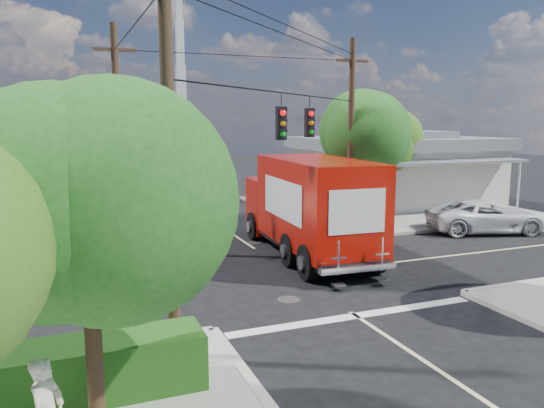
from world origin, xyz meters
TOP-DOWN VIEW (x-y plane):
  - ground at (0.00, 0.00)m, footprint 120.00×120.00m
  - sidewalk_ne at (10.88, 10.88)m, footprint 14.12×14.12m
  - road_markings at (0.00, -1.47)m, footprint 32.00×32.00m
  - building_ne at (12.50, 11.97)m, footprint 11.80×10.20m
  - radio_tower at (0.50, 20.00)m, footprint 0.80×0.80m
  - tree_sw_front at (-6.99, -7.54)m, footprint 3.88×3.78m
  - tree_ne_front at (7.21, 6.76)m, footprint 4.21×4.14m
  - tree_ne_back at (9.81, 8.96)m, footprint 3.77×3.66m
  - palm_nw_front at (-7.50, 7.50)m, footprint 3.01×3.08m
  - palm_nw_back at (-9.50, 9.00)m, footprint 3.01×3.08m
  - utility_poles at (-1.58, 1.60)m, footprint 12.00×10.68m
  - picket_fence at (-7.80, -5.60)m, footprint 5.94×0.06m
  - hedge_sw at (-8.00, -6.40)m, footprint 6.20×1.20m
  - vending_boxes at (6.50, 6.20)m, footprint 1.90×0.50m
  - delivery_truck at (1.64, 2.18)m, footprint 3.37×9.17m
  - parked_car at (11.50, 3.00)m, footprint 6.05×4.07m

SIDE VIEW (x-z plane):
  - ground at x=0.00m, z-range 0.00..0.00m
  - road_markings at x=0.00m, z-range 0.00..0.01m
  - sidewalk_ne at x=10.88m, z-range 0.00..0.14m
  - picket_fence at x=-7.80m, z-range 0.18..1.18m
  - hedge_sw at x=-8.00m, z-range 0.14..1.24m
  - vending_boxes at x=6.50m, z-range 0.14..1.24m
  - parked_car at x=11.50m, z-range 0.00..1.54m
  - delivery_truck at x=1.64m, z-range 0.03..3.93m
  - building_ne at x=12.50m, z-range 0.07..4.57m
  - tree_ne_back at x=9.81m, z-range 1.27..7.10m
  - tree_sw_front at x=-6.99m, z-range 1.32..7.35m
  - palm_nw_back at x=-9.50m, z-range 2.08..7.27m
  - utility_poles at x=-1.58m, z-range 0.17..9.17m
  - tree_ne_front at x=7.21m, z-range 1.44..8.09m
  - palm_nw_front at x=-7.50m, z-range 2.25..7.84m
  - radio_tower at x=0.50m, z-range -2.86..14.14m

